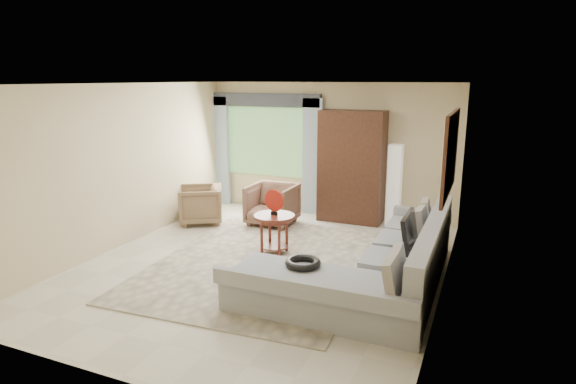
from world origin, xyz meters
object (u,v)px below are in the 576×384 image
at_px(tv_screen, 410,232).
at_px(coffee_table, 274,234).
at_px(armchair_left, 201,205).
at_px(floor_lamp, 394,185).
at_px(potted_plant, 211,196).
at_px(armchair_right, 272,205).
at_px(sectional_sofa, 382,270).
at_px(armoire, 352,167).

xyz_separation_m(tv_screen, coffee_table, (-2.09, 0.31, -0.39)).
distance_m(armchair_left, floor_lamp, 3.63).
height_order(tv_screen, potted_plant, tv_screen).
distance_m(armchair_left, potted_plant, 0.95).
bearing_deg(floor_lamp, potted_plant, -173.27).
distance_m(coffee_table, armchair_right, 1.55).
relative_size(coffee_table, floor_lamp, 0.42).
xyz_separation_m(sectional_sofa, armchair_right, (-2.50, 2.06, 0.10)).
distance_m(armchair_right, potted_plant, 1.69).
relative_size(armchair_right, armoire, 0.40).
xyz_separation_m(tv_screen, armchair_right, (-2.77, 1.70, -0.33)).
xyz_separation_m(coffee_table, floor_lamp, (1.39, 2.29, 0.42)).
relative_size(coffee_table, armchair_left, 0.81).
distance_m(armchair_left, armchair_right, 1.36).
height_order(coffee_table, potted_plant, coffee_table).
bearing_deg(armoire, armchair_right, -146.64).
xyz_separation_m(coffee_table, armchair_right, (-0.68, 1.39, 0.05)).
height_order(potted_plant, armoire, armoire).
distance_m(tv_screen, potted_plant, 4.91).
distance_m(sectional_sofa, armchair_right, 3.24).
height_order(armchair_right, potted_plant, armchair_right).
height_order(tv_screen, armoire, armoire).
relative_size(armchair_right, floor_lamp, 0.56).
bearing_deg(armchair_right, potted_plant, 164.06).
bearing_deg(armchair_right, armchair_left, -161.73).
bearing_deg(tv_screen, floor_lamp, 105.07).
relative_size(potted_plant, floor_lamp, 0.38).
bearing_deg(floor_lamp, armchair_right, -156.58).
height_order(coffee_table, armoire, armoire).
distance_m(armchair_left, armoire, 2.94).
bearing_deg(sectional_sofa, armoire, 113.06).
distance_m(armchair_right, floor_lamp, 2.29).
relative_size(coffee_table, armoire, 0.30).
xyz_separation_m(armchair_left, armchair_right, (1.29, 0.43, 0.03)).
bearing_deg(armchair_left, armoire, 86.06).
relative_size(tv_screen, armchair_left, 0.95).
bearing_deg(armoire, tv_screen, -59.43).
bearing_deg(tv_screen, armoire, 120.57).
xyz_separation_m(armchair_left, armoire, (2.56, 1.26, 0.69)).
bearing_deg(sectional_sofa, armchair_left, 156.69).
xyz_separation_m(sectional_sofa, floor_lamp, (-0.43, 2.96, 0.47)).
relative_size(tv_screen, potted_plant, 1.30).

